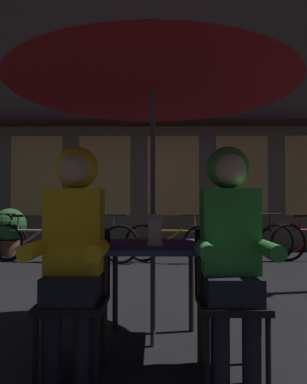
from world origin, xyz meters
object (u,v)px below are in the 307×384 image
(patio_umbrella, at_px, (153,65))
(lantern, at_px, (155,228))
(bicycle_fourth, at_px, (172,242))
(cafe_table, at_px, (153,258))
(book, at_px, (151,240))
(person_right_hooded, at_px, (230,235))
(bicycle_fifth, at_px, (248,242))
(person_left_hooded, at_px, (74,235))
(chair_left, at_px, (76,291))
(chair_right, at_px, (229,291))
(bicycle_second, at_px, (34,242))
(bicycle_third, at_px, (91,242))
(potted_plant, at_px, (9,229))

(patio_umbrella, bearing_deg, lantern, -77.86)
(bicycle_fourth, bearing_deg, cafe_table, -94.55)
(book, bearing_deg, bicycle_fourth, 104.49)
(person_right_hooded, xyz_separation_m, bicycle_fifth, (1.14, 4.12, -0.50))
(cafe_table, height_order, person_left_hooded, person_left_hooded)
(chair_left, bearing_deg, chair_right, 0.00)
(chair_left, bearing_deg, bicycle_second, 112.20)
(person_left_hooded, height_order, bicycle_second, person_left_hooded)
(bicycle_third, bearing_deg, bicycle_fourth, 0.94)
(cafe_table, xyz_separation_m, chair_right, (0.48, -0.37, -0.15))
(cafe_table, distance_m, lantern, 0.24)
(person_left_hooded, distance_m, bicycle_third, 4.03)
(chair_left, xyz_separation_m, bicycle_fifth, (2.10, 4.06, -0.14))
(person_right_hooded, height_order, bicycle_fifth, person_right_hooded)
(bicycle_fourth, bearing_deg, potted_plant, 172.23)
(cafe_table, distance_m, book, 0.18)
(patio_umbrella, height_order, person_left_hooded, patio_umbrella)
(person_left_hooded, relative_size, book, 7.00)
(chair_left, distance_m, bicycle_third, 3.95)
(bicycle_fourth, bearing_deg, chair_left, -101.01)
(bicycle_third, distance_m, bicycle_fifth, 2.72)
(bicycle_fifth, relative_size, book, 8.38)
(lantern, distance_m, chair_right, 0.66)
(book, bearing_deg, patio_umbrella, -62.71)
(bicycle_second, bearing_deg, patio_umbrella, -59.83)
(chair_left, xyz_separation_m, bicycle_second, (-1.64, 4.01, -0.14))
(chair_right, height_order, bicycle_second, chair_right)
(cafe_table, relative_size, bicycle_fourth, 0.45)
(chair_right, xyz_separation_m, bicycle_fourth, (-0.20, 3.92, -0.14))
(bicycle_fourth, bearing_deg, person_right_hooded, -87.16)
(cafe_table, relative_size, chair_right, 0.85)
(bicycle_second, distance_m, bicycle_third, 1.03)
(lantern, height_order, chair_right, lantern)
(cafe_table, height_order, potted_plant, potted_plant)
(chair_left, relative_size, bicycle_second, 0.52)
(chair_right, distance_m, person_right_hooded, 0.36)
(bicycle_third, bearing_deg, person_left_hooded, -81.18)
(cafe_table, bearing_deg, chair_right, -37.55)
(chair_right, xyz_separation_m, person_right_hooded, (0.00, -0.06, 0.36))
(bicycle_fourth, bearing_deg, bicycle_second, 177.94)
(patio_umbrella, xyz_separation_m, lantern, (0.02, -0.08, -1.20))
(person_right_hooded, distance_m, bicycle_fifth, 4.30)
(patio_umbrella, xyz_separation_m, person_right_hooded, (0.48, -0.43, -1.21))
(book, bearing_deg, lantern, -61.14)
(chair_left, bearing_deg, person_right_hooded, -3.39)
(chair_right, distance_m, bicycle_second, 4.78)
(patio_umbrella, xyz_separation_m, bicycle_second, (-2.12, 3.64, -1.71))
(patio_umbrella, height_order, book, patio_umbrella)
(patio_umbrella, bearing_deg, cafe_table, 0.00)
(cafe_table, bearing_deg, bicycle_second, 120.17)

